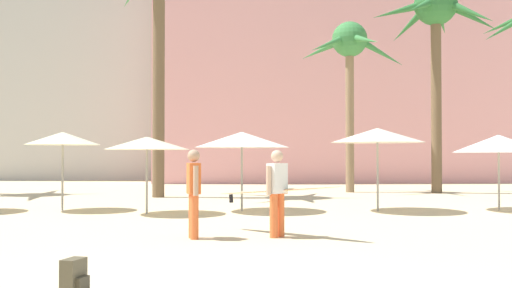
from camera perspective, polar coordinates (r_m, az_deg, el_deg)
name	(u,v)px	position (r m, az deg, el deg)	size (l,w,h in m)	color
hotel_pink	(322,70)	(39.38, 6.39, 7.08)	(21.01, 10.00, 14.45)	pink
palm_tree_left	(436,21)	(27.07, 16.92, 11.24)	(5.49, 4.80, 9.04)	brown
palm_tree_right	(349,53)	(26.62, 8.99, 8.66)	(4.59, 5.24, 7.50)	#896B4C
cafe_umbrella_0	(499,144)	(18.62, 22.34, 0.04)	(2.60, 2.60, 2.21)	gray
cafe_umbrella_1	(377,135)	(17.42, 11.63, 0.82)	(2.70, 2.70, 2.40)	gray
cafe_umbrella_2	(147,143)	(16.54, -10.47, 0.07)	(2.33, 2.33, 2.12)	gray
cafe_umbrella_3	(242,140)	(17.06, -1.38, 0.42)	(2.74, 2.74, 2.29)	gray
cafe_umbrella_5	(63,139)	(18.16, -18.12, 0.51)	(2.15, 2.15, 2.29)	gray
backpack	(74,278)	(7.25, -17.11, -12.21)	(0.31, 0.34, 0.42)	#48402D
person_far_left	(277,190)	(11.74, 1.99, -4.43)	(2.47, 2.40, 1.71)	orange
person_mid_center	(194,190)	(11.50, -6.03, -4.40)	(0.30, 0.61, 1.72)	orange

